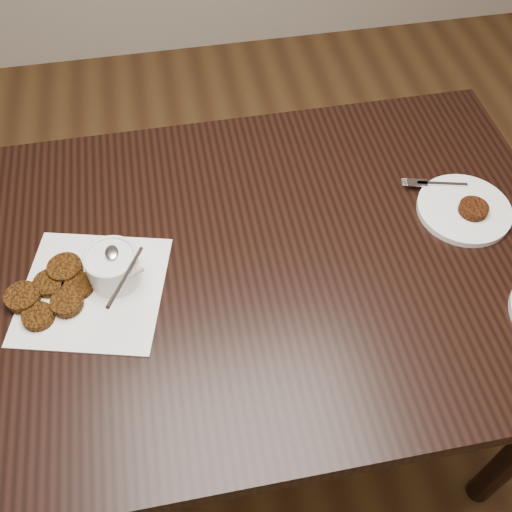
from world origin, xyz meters
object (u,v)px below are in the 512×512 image
at_px(plate_with_patty, 465,207).
at_px(napkin, 93,290).
at_px(sauce_ramekin, 109,256).
at_px(table, 246,351).

bearing_deg(plate_with_patty, napkin, -175.68).
distance_m(napkin, sauce_ramekin, 0.09).
height_order(table, sauce_ramekin, sauce_ramekin).
relative_size(table, napkin, 5.05).
relative_size(table, plate_with_patty, 6.82).
relative_size(napkin, sauce_ramekin, 1.93).
height_order(sauce_ramekin, plate_with_patty, sauce_ramekin).
distance_m(table, plate_with_patty, 0.61).
bearing_deg(sauce_ramekin, table, -0.94).
height_order(table, napkin, napkin).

